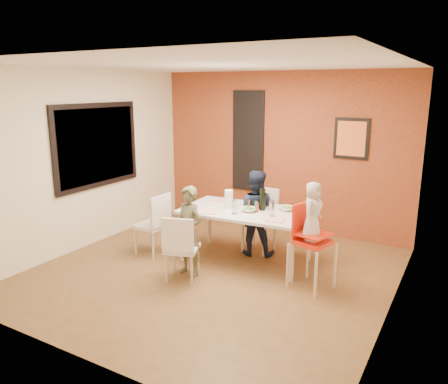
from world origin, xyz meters
The scene contains 35 objects.
ground centered at (0.00, 0.00, 0.00)m, with size 4.50×4.50×0.00m, color brown.
ceiling centered at (0.00, 0.00, 2.70)m, with size 4.50×4.50×0.02m, color white.
wall_back centered at (0.00, 2.25, 1.35)m, with size 4.50×0.02×2.70m, color #F3E7C9.
wall_front centered at (0.00, -2.25, 1.35)m, with size 4.50×0.02×2.70m, color #F3E7C9.
wall_left centered at (-2.25, 0.00, 1.35)m, with size 0.02×4.50×2.70m, color #F3E7C9.
wall_right centered at (2.25, 0.00, 1.35)m, with size 0.02×4.50×2.70m, color #F3E7C9.
brick_accent_wall centered at (0.00, 2.23, 1.35)m, with size 4.50×0.02×2.70m, color maroon.
picture_window_frame centered at (-2.22, 0.20, 1.55)m, with size 0.05×1.70×1.30m, color black.
picture_window_pane centered at (-2.21, 0.20, 1.55)m, with size 0.02×1.55×1.15m, color black.
glassblock_strip centered at (-0.60, 2.21, 1.50)m, with size 0.55×0.03×1.70m, color silver.
glassblock_surround centered at (-0.60, 2.21, 1.50)m, with size 0.60×0.03×1.76m, color black.
art_print_frame centered at (1.20, 2.21, 1.65)m, with size 0.54×0.03×0.64m, color black.
art_print_canvas centered at (1.20, 2.19, 1.65)m, with size 0.44×0.01×0.54m, color orange.
dining_table centered at (0.19, 0.60, 0.68)m, with size 1.85×1.11×0.75m.
chair_near centered at (-0.21, -0.45, 0.49)m, with size 0.51×0.51×0.87m.
chair_far centered at (0.20, 1.12, 0.53)m, with size 0.46×0.46×0.95m.
chair_left centered at (-1.07, 0.13, 0.51)m, with size 0.45×0.45×0.92m.
high_chair centered at (1.25, 0.22, 0.64)m, with size 0.55×0.55×1.06m.
child_near centered at (-0.24, -0.22, 0.60)m, with size 0.44×0.29×1.20m, color brown.
child_far centered at (0.19, 0.87, 0.64)m, with size 0.62×0.48×1.27m, color #151C30.
toddler centered at (1.28, 0.21, 0.99)m, with size 0.35×0.23×0.72m, color beige.
plate_near_left centered at (-0.24, 0.24, 0.75)m, with size 0.23×0.23×0.01m, color white.
plate_far_mid centered at (0.24, 0.90, 0.75)m, with size 0.24×0.24×0.01m, color white.
plate_near_right centered at (0.74, 0.35, 0.75)m, with size 0.22×0.22×0.01m, color white.
plate_far_left centered at (-0.40, 0.92, 0.75)m, with size 0.23×0.23×0.01m, color white.
salad_bowl_a centered at (0.25, 0.55, 0.77)m, with size 0.22×0.22×0.05m, color white.
salad_bowl_b centered at (0.69, 0.87, 0.77)m, with size 0.23×0.23×0.06m, color silver.
wine_bottle centered at (0.38, 0.71, 0.90)m, with size 0.08×0.08×0.31m, color black.
wine_glass_a centered at (0.13, 0.36, 0.84)m, with size 0.07×0.07×0.19m, color silver.
wine_glass_b centered at (0.61, 0.52, 0.85)m, with size 0.07×0.07×0.21m, color white.
paper_towel_roll centered at (-0.07, 0.56, 0.88)m, with size 0.12×0.12×0.27m, color white.
condiment_red centered at (0.37, 0.59, 0.81)m, with size 0.03×0.03×0.13m, color red.
condiment_green centered at (0.35, 0.58, 0.82)m, with size 0.04×0.04×0.15m, color #2F7226.
condiment_brown centered at (0.20, 0.65, 0.81)m, with size 0.03×0.03×0.13m, color brown.
sippy_cup centered at (1.01, 0.66, 0.80)m, with size 0.06×0.06×0.11m, color orange.
Camera 1 is at (2.85, -4.69, 2.44)m, focal length 35.00 mm.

